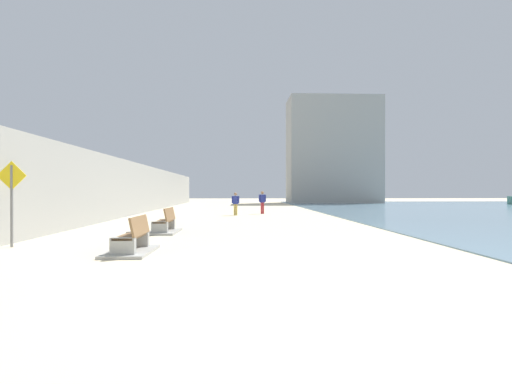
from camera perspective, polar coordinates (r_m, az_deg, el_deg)
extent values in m
plane|color=beige|center=(25.73, -2.23, -3.47)|extent=(120.00, 120.00, 0.00)
cube|color=#9E9E99|center=(26.72, -18.53, 0.48)|extent=(0.80, 64.00, 3.57)
cube|color=#9E9E99|center=(10.53, -18.24, -7.44)|extent=(0.60, 0.21, 0.50)
cube|color=#9E9E99|center=(11.87, -16.33, -6.57)|extent=(0.60, 0.21, 0.50)
cube|color=olive|center=(11.17, -17.23, -5.95)|extent=(0.52, 1.61, 0.06)
cube|color=olive|center=(11.09, -16.08, -4.54)|extent=(0.18, 1.60, 0.50)
cube|color=#9E9E99|center=(11.22, -17.23, -8.03)|extent=(1.12, 2.11, 0.08)
cube|color=#9E9E99|center=(15.53, -13.42, -4.97)|extent=(0.61, 0.22, 0.50)
cube|color=#9E9E99|center=(16.90, -12.38, -4.55)|extent=(0.61, 0.22, 0.50)
cube|color=olive|center=(16.20, -12.88, -4.04)|extent=(0.55, 1.61, 0.06)
cube|color=olive|center=(16.13, -12.08, -3.06)|extent=(0.21, 1.60, 0.50)
cube|color=#9E9E99|center=(16.23, -12.88, -5.48)|extent=(1.16, 2.13, 0.08)
cylinder|color=gold|center=(26.95, -3.04, -2.51)|extent=(0.12, 0.12, 0.75)
cylinder|color=gold|center=(26.91, -2.77, -2.51)|extent=(0.12, 0.12, 0.75)
cube|color=navy|center=(26.91, -2.90, -1.14)|extent=(0.36, 0.26, 0.53)
sphere|color=#936B4C|center=(26.90, -2.90, -0.29)|extent=(0.20, 0.20, 0.20)
cylinder|color=navy|center=(26.97, -3.35, -1.08)|extent=(0.09, 0.09, 0.48)
cylinder|color=navy|center=(26.85, -2.45, -1.08)|extent=(0.09, 0.09, 0.48)
cylinder|color=#B22D33|center=(28.63, 0.78, -2.30)|extent=(0.12, 0.12, 0.80)
cylinder|color=#B22D33|center=(28.67, 1.03, -2.30)|extent=(0.12, 0.12, 0.80)
cube|color=navy|center=(28.63, 0.91, -0.93)|extent=(0.35, 0.25, 0.57)
sphere|color=#936B4C|center=(28.62, 0.91, -0.08)|extent=(0.22, 0.22, 0.22)
cylinder|color=navy|center=(28.57, 0.48, -0.87)|extent=(0.09, 0.09, 0.51)
cylinder|color=navy|center=(28.69, 1.33, -0.87)|extent=(0.09, 0.09, 0.51)
cylinder|color=slate|center=(13.71, -31.19, -1.73)|extent=(0.08, 0.08, 2.38)
cube|color=yellow|center=(13.71, -31.20, 1.99)|extent=(0.85, 0.03, 0.85)
cube|color=#9E9E99|center=(55.41, 10.80, 5.71)|extent=(12.00, 6.00, 13.95)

